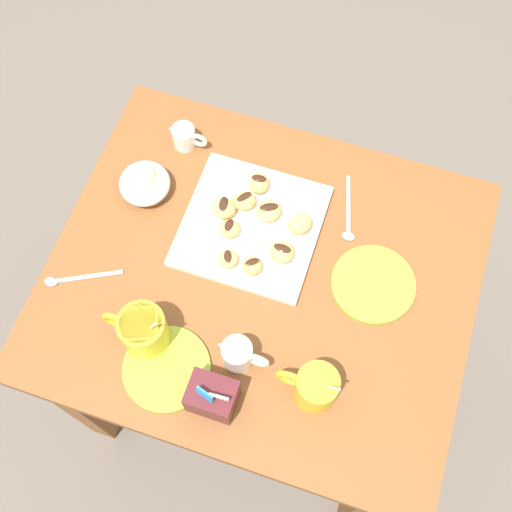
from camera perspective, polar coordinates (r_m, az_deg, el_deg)
name	(u,v)px	position (r m, az deg, el deg)	size (l,w,h in m)	color
ground_plane	(260,366)	(2.06, 0.34, -9.75)	(8.00, 8.00, 0.00)	#665B51
dining_table	(261,301)	(1.49, 0.46, -4.04)	(0.88, 0.75, 0.75)	brown
pastry_plate_square	(251,226)	(1.38, -0.42, 2.70)	(0.29, 0.29, 0.02)	white
coffee_mug_yellow_left	(315,387)	(1.22, 5.28, -11.50)	(0.12, 0.08, 0.14)	yellow
coffee_mug_yellow_right	(143,330)	(1.26, -10.04, -6.49)	(0.13, 0.09, 0.15)	yellow
cream_pitcher_white	(238,354)	(1.25, -1.59, -8.71)	(0.10, 0.06, 0.07)	white
sugar_caddy	(212,396)	(1.23, -3.91, -12.33)	(0.09, 0.07, 0.11)	#561E23
ice_cream_bowl	(144,182)	(1.42, -9.90, 6.47)	(0.11, 0.11, 0.08)	white
chocolate_sauce_pitcher	(184,136)	(1.48, -6.38, 10.55)	(0.09, 0.05, 0.06)	white
saucer_lime_left	(167,369)	(1.29, -7.96, -9.89)	(0.17, 0.17, 0.01)	#9EC633
saucer_lime_right	(373,284)	(1.35, 10.38, -2.47)	(0.17, 0.17, 0.01)	#9EC633
loose_spoon_near_saucer	(348,216)	(1.41, 8.21, 3.50)	(0.06, 0.16, 0.01)	silver
loose_spoon_by_plate	(74,279)	(1.39, -15.85, -1.94)	(0.15, 0.08, 0.01)	silver
beignet_0	(224,208)	(1.37, -2.88, 4.26)	(0.05, 0.05, 0.04)	#E5B260
chocolate_drizzle_0	(223,204)	(1.35, -2.92, 4.68)	(0.03, 0.02, 0.01)	#381E11
beignet_1	(228,260)	(1.32, -2.55, -0.40)	(0.04, 0.04, 0.03)	#E5B260
chocolate_drizzle_1	(227,257)	(1.31, -2.57, -0.12)	(0.03, 0.02, 0.01)	#381E11
beignet_2	(282,252)	(1.33, 2.32, 0.34)	(0.05, 0.05, 0.04)	#E5B260
chocolate_drizzle_2	(282,248)	(1.31, 2.36, 0.71)	(0.04, 0.02, 0.01)	#381E11
beignet_3	(244,201)	(1.38, -1.06, 4.92)	(0.05, 0.04, 0.04)	#E5B260
chocolate_drizzle_3	(244,197)	(1.36, -1.07, 5.31)	(0.04, 0.02, 0.01)	#381E11
beignet_4	(269,211)	(1.37, 1.14, 4.03)	(0.06, 0.05, 0.03)	#E5B260
chocolate_drizzle_4	(269,207)	(1.35, 1.15, 4.38)	(0.04, 0.02, 0.01)	#381E11
beignet_5	(229,229)	(1.35, -2.40, 2.44)	(0.04, 0.05, 0.03)	#E5B260
chocolate_drizzle_5	(229,225)	(1.33, -2.43, 2.79)	(0.03, 0.02, 0.01)	#381E11
beignet_6	(252,265)	(1.31, -0.32, -0.80)	(0.04, 0.04, 0.04)	#E5B260
chocolate_drizzle_6	(252,261)	(1.29, -0.32, -0.44)	(0.03, 0.01, 0.01)	#381E11
beignet_7	(259,183)	(1.40, 0.27, 6.49)	(0.05, 0.05, 0.04)	#E5B260
chocolate_drizzle_7	(259,178)	(1.38, 0.27, 6.93)	(0.03, 0.02, 0.01)	#381E11
beignet_8	(300,224)	(1.36, 3.94, 2.86)	(0.06, 0.05, 0.03)	#E5B260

